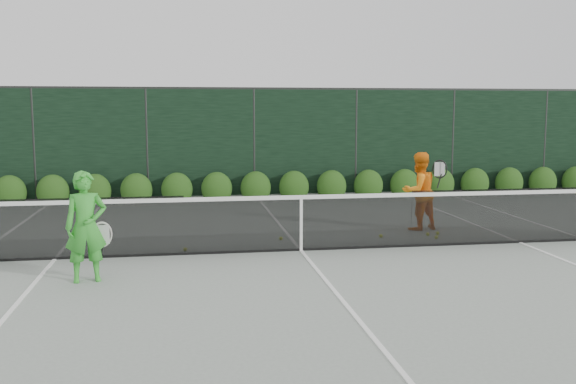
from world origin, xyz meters
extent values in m
plane|color=gray|center=(0.00, 0.00, 0.00)|extent=(80.00, 80.00, 0.00)
cube|color=black|center=(-4.20, 0.00, 0.51)|extent=(4.40, 0.01, 1.02)
cube|color=black|center=(0.00, 0.00, 0.48)|extent=(4.00, 0.01, 0.96)
cube|color=black|center=(4.20, 0.00, 0.51)|extent=(4.40, 0.01, 1.02)
cube|color=white|center=(0.00, 0.00, 0.94)|extent=(12.80, 0.03, 0.07)
cube|color=black|center=(0.00, 0.00, 0.02)|extent=(12.80, 0.02, 0.04)
cube|color=white|center=(0.00, 0.00, 0.46)|extent=(0.05, 0.03, 0.91)
imported|color=green|center=(-3.38, -1.45, 0.80)|extent=(0.65, 0.49, 1.59)
torus|color=beige|center=(-3.18, -1.35, 0.65)|extent=(0.30, 0.10, 0.30)
cylinder|color=black|center=(-3.18, -1.35, 0.41)|extent=(0.10, 0.03, 0.30)
imported|color=orange|center=(2.72, 1.56, 0.79)|extent=(0.92, 0.81, 1.59)
torus|color=black|center=(3.07, 1.36, 1.26)|extent=(0.26, 0.19, 0.30)
cylinder|color=black|center=(3.07, 1.36, 1.02)|extent=(0.10, 0.03, 0.30)
cube|color=white|center=(-4.12, 0.00, 0.01)|extent=(0.06, 23.77, 0.01)
cube|color=white|center=(4.12, 0.00, 0.01)|extent=(0.06, 23.77, 0.01)
cube|color=white|center=(0.00, 11.88, 0.01)|extent=(11.03, 0.06, 0.01)
cube|color=white|center=(0.00, 6.40, 0.01)|extent=(8.23, 0.06, 0.01)
cube|color=white|center=(0.00, 0.00, 0.01)|extent=(0.06, 12.80, 0.01)
cube|color=black|center=(0.00, 7.50, 1.50)|extent=(32.00, 0.06, 3.00)
cube|color=#262826|center=(0.00, 7.50, 3.03)|extent=(32.00, 0.06, 0.06)
cylinder|color=#262826|center=(-6.00, 7.50, 1.50)|extent=(0.08, 0.08, 3.00)
cylinder|color=#262826|center=(-3.00, 7.50, 1.50)|extent=(0.08, 0.08, 3.00)
cylinder|color=#262826|center=(0.00, 7.50, 1.50)|extent=(0.08, 0.08, 3.00)
cylinder|color=#262826|center=(3.00, 7.50, 1.50)|extent=(0.08, 0.08, 3.00)
cylinder|color=#262826|center=(6.00, 7.50, 1.50)|extent=(0.08, 0.08, 3.00)
cylinder|color=#262826|center=(9.00, 7.50, 1.50)|extent=(0.08, 0.08, 3.00)
ellipsoid|color=#193D10|center=(-6.60, 7.15, 0.23)|extent=(0.86, 0.65, 0.94)
ellipsoid|color=#193D10|center=(-5.50, 7.15, 0.23)|extent=(0.86, 0.65, 0.94)
ellipsoid|color=#193D10|center=(-4.40, 7.15, 0.23)|extent=(0.86, 0.65, 0.94)
ellipsoid|color=#193D10|center=(-3.30, 7.15, 0.23)|extent=(0.86, 0.65, 0.94)
ellipsoid|color=#193D10|center=(-2.20, 7.15, 0.23)|extent=(0.86, 0.65, 0.94)
ellipsoid|color=#193D10|center=(-1.10, 7.15, 0.23)|extent=(0.86, 0.65, 0.94)
ellipsoid|color=#193D10|center=(0.00, 7.15, 0.23)|extent=(0.86, 0.65, 0.94)
ellipsoid|color=#193D10|center=(1.10, 7.15, 0.23)|extent=(0.86, 0.65, 0.94)
ellipsoid|color=#193D10|center=(2.20, 7.15, 0.23)|extent=(0.86, 0.65, 0.94)
ellipsoid|color=#193D10|center=(3.30, 7.15, 0.23)|extent=(0.86, 0.65, 0.94)
ellipsoid|color=#193D10|center=(4.40, 7.15, 0.23)|extent=(0.86, 0.65, 0.94)
ellipsoid|color=#193D10|center=(5.50, 7.15, 0.23)|extent=(0.86, 0.65, 0.94)
ellipsoid|color=#193D10|center=(6.60, 7.15, 0.23)|extent=(0.86, 0.65, 0.94)
ellipsoid|color=#193D10|center=(7.70, 7.15, 0.23)|extent=(0.86, 0.65, 0.94)
ellipsoid|color=#193D10|center=(8.80, 7.15, 0.23)|extent=(0.86, 0.65, 0.94)
ellipsoid|color=#193D10|center=(9.90, 7.15, 0.23)|extent=(0.86, 0.65, 0.94)
sphere|color=#D5E833|center=(2.90, 0.97, 0.03)|extent=(0.07, 0.07, 0.07)
sphere|color=#D5E833|center=(2.68, 0.91, 0.03)|extent=(0.07, 0.07, 0.07)
sphere|color=#D5E833|center=(1.72, 0.89, 0.03)|extent=(0.07, 0.07, 0.07)
sphere|color=#D5E833|center=(2.73, 0.60, 0.03)|extent=(0.07, 0.07, 0.07)
sphere|color=#D5E833|center=(-2.00, 0.29, 0.03)|extent=(0.07, 0.07, 0.07)
sphere|color=#D5E833|center=(-0.21, 0.96, 0.03)|extent=(0.07, 0.07, 0.07)
camera|label=1|loc=(-1.97, -10.77, 2.46)|focal=40.00mm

